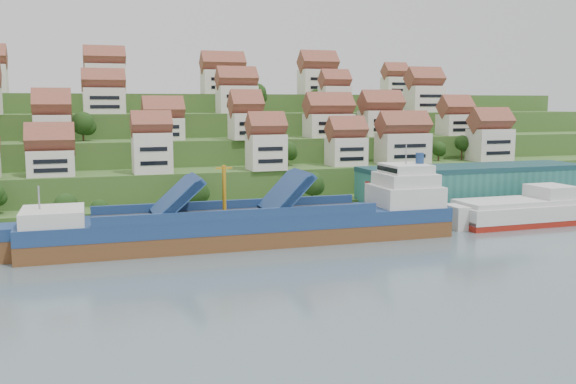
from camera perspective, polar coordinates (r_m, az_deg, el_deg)
name	(u,v)px	position (r m, az deg, el deg)	size (l,w,h in m)	color
ground	(306,239)	(133.99, 1.65, -4.18)	(300.00, 300.00, 0.00)	slate
quay	(363,216)	(155.00, 6.67, -2.17)	(180.00, 14.00, 2.20)	gray
pebble_beach	(10,244)	(138.18, -23.50, -4.26)	(45.00, 20.00, 1.00)	gray
hillside	(206,152)	(231.59, -7.29, 3.53)	(260.00, 128.00, 31.00)	#2D4C1E
hillside_village	(240,116)	(189.28, -4.27, 6.75)	(158.69, 65.24, 29.15)	silver
hillside_trees	(206,148)	(170.65, -7.32, 3.89)	(140.17, 61.96, 30.75)	#1F4015
warehouse	(473,185)	(171.79, 16.11, 0.62)	(60.00, 15.00, 10.00)	#266960
flagpole	(365,196)	(148.83, 6.87, -0.33)	(1.28, 0.16, 8.00)	gray
cargo_ship	(258,225)	(129.61, -2.68, -2.99)	(86.28, 15.30, 19.18)	brown
second_ship	(524,212)	(159.71, 20.22, -1.65)	(33.03, 12.27, 9.57)	maroon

